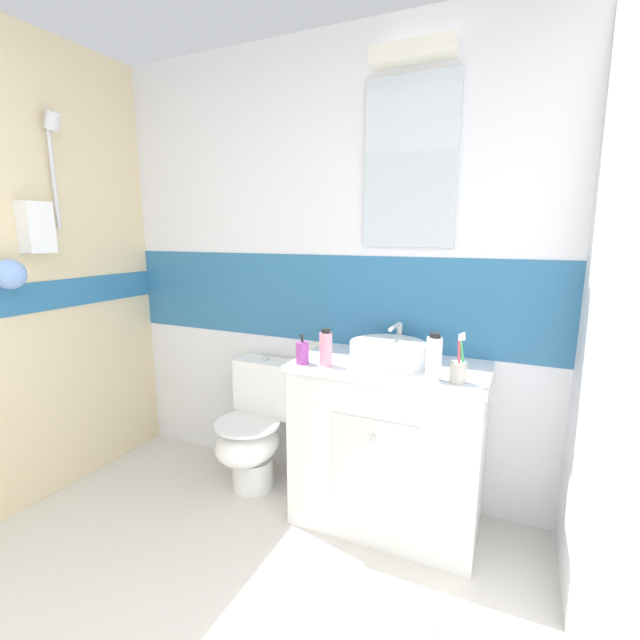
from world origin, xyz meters
name	(u,v)px	position (x,y,z in m)	size (l,w,h in m)	color
ground_plane	(187,634)	(0.00, 1.20, -0.02)	(3.20, 3.48, 0.04)	beige
wall_back_tiled	(324,270)	(0.01, 2.45, 1.26)	(3.20, 0.20, 2.50)	white
vanity_cabinet	(388,444)	(0.50, 2.15, 0.43)	(0.92, 0.53, 0.85)	silver
sink_basin	(388,352)	(0.49, 2.14, 0.91)	(0.37, 0.41, 0.17)	white
toilet	(255,429)	(-0.30, 2.15, 0.35)	(0.37, 0.50, 0.75)	white
toothbrush_cup	(458,370)	(0.83, 1.99, 0.90)	(0.07, 0.07, 0.22)	#B2ADA3
soap_dispenser	(302,352)	(0.11, 1.96, 0.90)	(0.06, 0.06, 0.15)	#993F99
mouthwash_bottle	(326,348)	(0.23, 1.98, 0.93)	(0.06, 0.06, 0.18)	pink
shampoo_bottle_tall	(434,358)	(0.73, 1.98, 0.95)	(0.07, 0.07, 0.21)	white
bath_mat	(354,636)	(0.59, 1.43, 0.01)	(0.53, 0.39, 0.01)	beige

